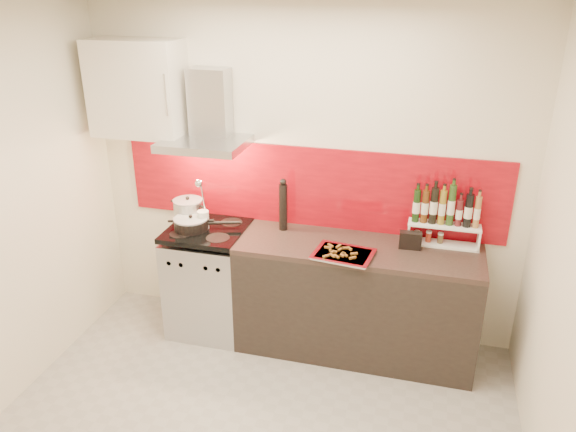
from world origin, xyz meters
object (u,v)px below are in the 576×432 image
(range_stove, at_px, (210,280))
(counter, at_px, (356,299))
(stock_pot, at_px, (188,210))
(pepper_mill, at_px, (283,205))
(baking_tray, at_px, (343,254))
(saute_pan, at_px, (192,223))

(range_stove, distance_m, counter, 1.20)
(range_stove, xyz_separation_m, stock_pot, (-0.20, 0.11, 0.56))
(range_stove, bearing_deg, pepper_mill, 14.95)
(range_stove, height_order, counter, range_stove)
(counter, distance_m, pepper_mill, 0.91)
(counter, xyz_separation_m, baking_tray, (-0.09, -0.18, 0.47))
(stock_pot, xyz_separation_m, saute_pan, (0.10, -0.16, -0.04))
(saute_pan, bearing_deg, stock_pot, 121.89)
(saute_pan, relative_size, pepper_mill, 1.22)
(stock_pot, bearing_deg, range_stove, -29.69)
(counter, relative_size, stock_pot, 7.57)
(counter, height_order, saute_pan, saute_pan)
(range_stove, height_order, pepper_mill, pepper_mill)
(stock_pot, height_order, baking_tray, stock_pot)
(counter, xyz_separation_m, pepper_mill, (-0.62, 0.15, 0.65))
(range_stove, xyz_separation_m, counter, (1.20, 0.00, 0.01))
(saute_pan, bearing_deg, range_stove, 25.37)
(stock_pot, height_order, saute_pan, stock_pot)
(stock_pot, relative_size, baking_tray, 0.53)
(range_stove, distance_m, saute_pan, 0.53)
(counter, height_order, pepper_mill, pepper_mill)
(stock_pot, bearing_deg, counter, -4.48)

